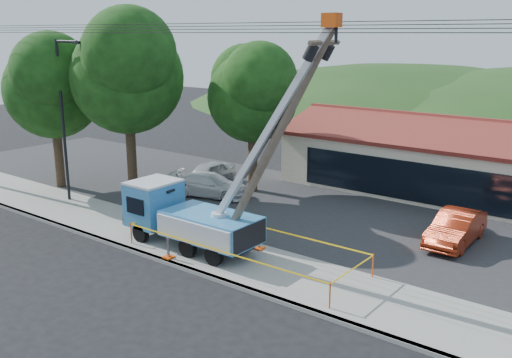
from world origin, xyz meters
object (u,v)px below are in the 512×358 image
object	(u,v)px
leaning_pole	(275,140)
car_silver	(208,185)
bus_shelter	(158,196)
car_red	(454,245)
utility_truck	(189,214)
car_white	(210,198)

from	to	relation	value
leaning_pole	car_silver	world-z (taller)	leaning_pole
leaning_pole	bus_shelter	world-z (taller)	leaning_pole
bus_shelter	car_silver	bearing A→B (deg)	104.87
car_silver	car_red	size ratio (longest dim) A/B	0.91
utility_truck	car_white	bearing A→B (deg)	125.41
utility_truck	bus_shelter	distance (m)	2.61
utility_truck	leaning_pole	bearing A→B (deg)	1.21
leaning_pole	car_silver	size ratio (longest dim) A/B	2.41
utility_truck	car_red	world-z (taller)	utility_truck
utility_truck	car_white	size ratio (longest dim) A/B	2.26
bus_shelter	car_red	xyz separation A→B (m)	(11.77, 7.03, -1.85)
car_silver	car_white	xyz separation A→B (m)	(1.96, -1.95, 0.00)
utility_truck	leaning_pole	xyz separation A→B (m)	(4.58, 0.10, 3.81)
leaning_pole	car_silver	distance (m)	15.07
leaning_pole	bus_shelter	size ratio (longest dim) A/B	3.65
leaning_pole	bus_shelter	bearing A→B (deg)	176.16
utility_truck	car_silver	xyz separation A→B (m)	(-6.65, 8.54, -1.63)
car_white	bus_shelter	bearing A→B (deg)	-175.26
leaning_pole	utility_truck	bearing A→B (deg)	-178.79
leaning_pole	car_red	world-z (taller)	leaning_pole
car_silver	car_white	world-z (taller)	car_silver
bus_shelter	car_silver	size ratio (longest dim) A/B	0.66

